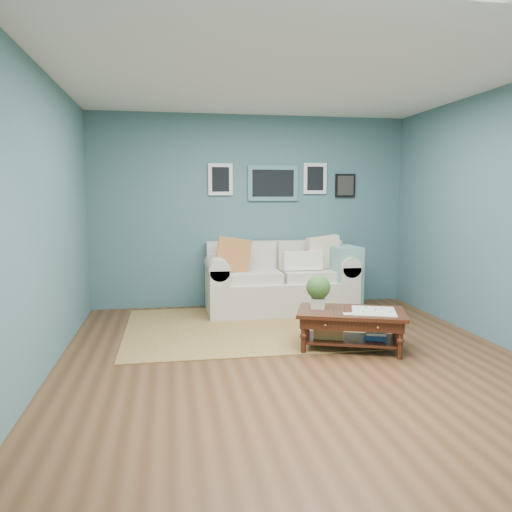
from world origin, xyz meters
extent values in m
plane|color=brown|center=(0.00, 0.00, 0.00)|extent=(5.00, 5.00, 0.00)
plane|color=white|center=(0.00, 0.00, 2.70)|extent=(5.00, 5.00, 0.00)
cube|color=#466D75|center=(0.00, 2.50, 1.35)|extent=(4.50, 0.02, 2.70)
cube|color=#466D75|center=(0.00, -2.50, 1.35)|extent=(4.50, 0.02, 2.70)
cube|color=#466D75|center=(-2.25, 0.00, 1.35)|extent=(0.02, 5.00, 2.70)
cube|color=#466D75|center=(2.25, 0.00, 1.35)|extent=(0.02, 5.00, 2.70)
cube|color=slate|center=(0.30, 2.48, 1.75)|extent=(0.72, 0.03, 0.50)
cube|color=black|center=(0.30, 2.46, 1.75)|extent=(0.60, 0.01, 0.38)
cube|color=white|center=(-0.45, 2.48, 1.80)|extent=(0.34, 0.03, 0.44)
cube|color=white|center=(0.92, 2.48, 1.82)|extent=(0.34, 0.03, 0.44)
cube|color=black|center=(1.38, 2.48, 1.72)|extent=(0.30, 0.03, 0.34)
cube|color=brown|center=(-0.31, 1.21, 0.01)|extent=(2.78, 2.22, 0.01)
cube|color=beige|center=(0.30, 1.99, 0.22)|extent=(1.48, 0.91, 0.44)
cube|color=beige|center=(0.30, 2.34, 0.69)|extent=(1.93, 0.23, 0.50)
cube|color=beige|center=(-0.56, 1.99, 0.32)|extent=(0.25, 0.91, 0.64)
cube|color=beige|center=(1.17, 1.99, 0.32)|extent=(0.25, 0.91, 0.64)
cylinder|color=beige|center=(-0.56, 1.99, 0.64)|extent=(0.27, 0.91, 0.27)
cylinder|color=beige|center=(1.17, 1.99, 0.64)|extent=(0.27, 0.91, 0.27)
cube|color=beige|center=(-0.09, 1.93, 0.50)|extent=(0.75, 0.58, 0.14)
cube|color=beige|center=(0.70, 1.93, 0.50)|extent=(0.75, 0.58, 0.14)
cube|color=beige|center=(-0.09, 2.22, 0.76)|extent=(0.75, 0.12, 0.37)
cube|color=beige|center=(0.70, 2.22, 0.76)|extent=(0.75, 0.12, 0.37)
cube|color=orange|center=(-0.34, 1.94, 0.80)|extent=(0.50, 0.18, 0.49)
cube|color=silver|center=(0.93, 2.01, 0.80)|extent=(0.49, 0.19, 0.48)
cube|color=white|center=(0.59, 1.89, 0.71)|extent=(0.52, 0.12, 0.25)
cube|color=#74ADA9|center=(1.17, 1.87, 0.48)|extent=(0.35, 0.57, 0.83)
cube|color=black|center=(0.66, 0.21, 0.39)|extent=(1.23, 0.96, 0.04)
cube|color=black|center=(0.66, 0.21, 0.32)|extent=(1.14, 0.87, 0.11)
cube|color=black|center=(0.66, 0.21, 0.10)|extent=(1.02, 0.75, 0.02)
sphere|color=gold|center=(0.32, 0.03, 0.32)|extent=(0.03, 0.03, 0.03)
sphere|color=gold|center=(0.80, -0.14, 0.32)|extent=(0.03, 0.03, 0.03)
cylinder|color=black|center=(0.14, 0.14, 0.18)|extent=(0.05, 0.05, 0.37)
cylinder|color=black|center=(1.02, -0.17, 0.18)|extent=(0.05, 0.05, 0.37)
cylinder|color=black|center=(0.30, 0.60, 0.18)|extent=(0.05, 0.05, 0.37)
cylinder|color=black|center=(1.18, 0.28, 0.18)|extent=(0.05, 0.05, 0.37)
cube|color=beige|center=(0.35, 0.37, 0.46)|extent=(0.18, 0.18, 0.11)
sphere|color=#325521|center=(0.35, 0.37, 0.63)|extent=(0.25, 0.25, 0.25)
cube|color=beige|center=(0.87, 0.14, 0.41)|extent=(0.55, 0.55, 0.01)
cube|color=#9F7449|center=(0.45, 0.29, 0.20)|extent=(0.36, 0.31, 0.18)
cube|color=navy|center=(0.90, 0.15, 0.16)|extent=(0.26, 0.23, 0.10)
camera|label=1|loc=(-1.16, -4.55, 1.58)|focal=35.00mm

